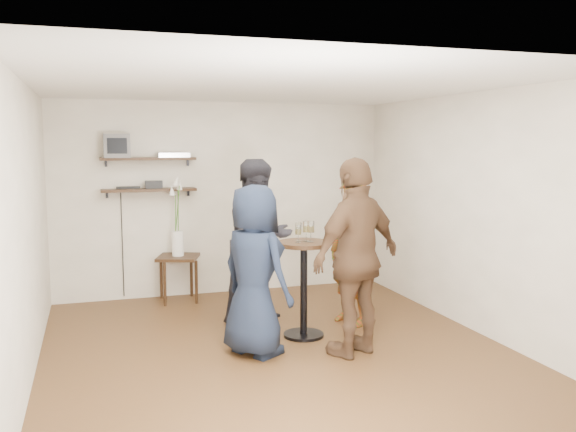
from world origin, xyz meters
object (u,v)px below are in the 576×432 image
Objects in this scene: person_dark at (260,241)px; crt_monitor at (117,146)px; drinks_table at (304,276)px; person_brown at (357,257)px; dvd_deck at (173,155)px; side_table at (178,263)px; radio at (154,185)px; person_plaid at (352,251)px; person_navy at (254,270)px.

crt_monitor is at bearing 112.93° from person_dark.
person_dark is at bearing 114.02° from drinks_table.
person_brown is at bearing -65.45° from drinks_table.
dvd_deck is 1.86m from person_dark.
side_table is at bearing -87.80° from dvd_deck.
side_table is (0.27, -0.18, -1.02)m from radio.
crt_monitor is 0.17× the size of person_dark.
person_brown is (0.60, -1.34, 0.02)m from person_dark.
radio is 2.77m from person_plaid.
crt_monitor reaches higher than side_table.
person_navy is at bearing -73.89° from radio.
drinks_table is 0.76m from person_plaid.
radio is 0.13× the size of person_plaid.
side_table is 0.38× the size of person_navy.
dvd_deck is 1.82× the size of radio.
crt_monitor is 0.67m from radio.
radio is (-0.26, 0.00, -0.38)m from dvd_deck.
crt_monitor is 3.59m from person_brown.
person_brown is (1.38, -2.73, -0.94)m from dvd_deck.
drinks_table is 0.55× the size of person_dark.
dvd_deck is 0.21× the size of person_dark.
radio is at bearing -83.50° from person_brown.
person_navy is 0.99m from person_brown.
drinks_table is at bearing -90.00° from person_dark.
person_plaid reaches higher than radio.
side_table is at bearing -13.74° from crt_monitor.
drinks_table is 0.76m from person_navy.
drinks_table is 0.79m from person_dark.
person_plaid is (1.75, -1.60, 0.34)m from side_table.
crt_monitor is 3.04m from drinks_table.
radio is 0.21× the size of drinks_table.
person_plaid is at bearing -135.97° from person_brown.
person_dark is (1.04, -1.39, -0.58)m from radio.
person_plaid is 1.00× the size of person_navy.
radio is 0.13× the size of person_navy.
person_brown is at bearing -63.15° from dvd_deck.
dvd_deck reaches higher than person_dark.
person_navy is (1.15, -2.43, -1.18)m from crt_monitor.
person_dark reaches higher than person_plaid.
person_dark is at bearing -134.29° from person_plaid.
person_plaid reaches higher than side_table.
crt_monitor is 2.30m from person_dark.
person_navy reaches higher than drinks_table.
person_dark is at bearing -43.05° from crt_monitor.
person_plaid is at bearing -45.36° from dvd_deck.
person_dark reaches higher than radio.
side_table is at bearing 98.38° from person_dark.
drinks_table is 0.53× the size of person_brown.
person_dark is (0.78, -1.39, -0.96)m from dvd_deck.
person_navy is at bearing -131.91° from person_dark.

